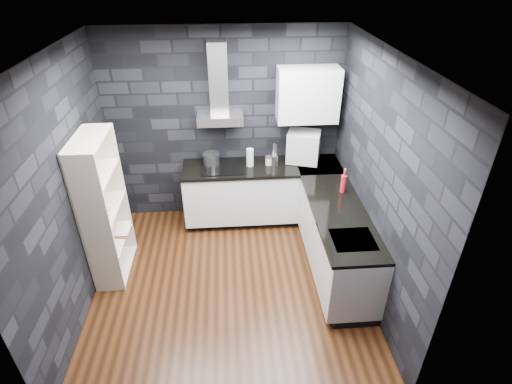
{
  "coord_description": "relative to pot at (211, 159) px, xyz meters",
  "views": [
    {
      "loc": [
        0.04,
        -3.58,
        3.49
      ],
      "look_at": [
        0.35,
        0.45,
        1.0
      ],
      "focal_mm": 28.0,
      "sensor_mm": 36.0,
      "label": 1
    }
  ],
  "objects": [
    {
      "name": "sink_rim",
      "position": [
        1.5,
        -1.8,
        -0.09
      ],
      "size": [
        0.44,
        0.4,
        0.01
      ],
      "primitive_type": "cube",
      "color": "silver",
      "rests_on": "counter_right_top"
    },
    {
      "name": "pot",
      "position": [
        0.0,
        0.0,
        0.0
      ],
      "size": [
        0.3,
        0.3,
        0.14
      ],
      "primitive_type": "cylinder",
      "rotation": [
        0.0,
        0.0,
        -0.41
      ],
      "color": "silver",
      "rests_on": "cooktop"
    },
    {
      "name": "toekick_right",
      "position": [
        1.54,
        -1.3,
        -0.93
      ],
      "size": [
        0.5,
        1.78,
        0.1
      ],
      "primitive_type": "cube",
      "color": "black",
      "rests_on": "ground"
    },
    {
      "name": "hood_chimney",
      "position": [
        0.15,
        0.1,
        1.09
      ],
      "size": [
        0.24,
        0.2,
        0.9
      ],
      "primitive_type": "cube",
      "color": "silver",
      "rests_on": "hood_body"
    },
    {
      "name": "red_bottle",
      "position": [
        1.63,
        -0.86,
        0.03
      ],
      "size": [
        0.08,
        0.08,
        0.23
      ],
      "primitive_type": "cylinder",
      "rotation": [
        0.0,
        0.0,
        -0.28
      ],
      "color": "red",
      "rests_on": "counter_right_top"
    },
    {
      "name": "counter_right_top",
      "position": [
        1.49,
        -1.3,
        -0.1
      ],
      "size": [
        0.62,
        1.8,
        0.04
      ],
      "primitive_type": "cube",
      "color": "black",
      "rests_on": "counter_right_cab"
    },
    {
      "name": "upper_cabinet",
      "position": [
        1.3,
        0.03,
        0.87
      ],
      "size": [
        0.8,
        0.35,
        0.7
      ],
      "primitive_type": "cube",
      "color": "silver",
      "rests_on": "wall_back"
    },
    {
      "name": "counter_back_cab",
      "position": [
        0.7,
        -0.1,
        -0.5
      ],
      "size": [
        2.2,
        0.6,
        0.76
      ],
      "primitive_type": "cube",
      "color": "silver",
      "rests_on": "ground"
    },
    {
      "name": "wall_front",
      "position": [
        0.2,
        -3.02,
        0.37
      ],
      "size": [
        3.2,
        0.05,
        2.7
      ],
      "primitive_type": "cube",
      "color": "black",
      "rests_on": "ground"
    },
    {
      "name": "book_second",
      "position": [
        -1.2,
        -0.88,
        -0.39
      ],
      "size": [
        0.18,
        0.03,
        0.25
      ],
      "primitive_type": "imported",
      "rotation": [
        0.0,
        0.0,
        -0.06
      ],
      "color": "#B2B2B2",
      "rests_on": "bookshelf"
    },
    {
      "name": "counter_right_cab",
      "position": [
        1.5,
        -1.3,
        -0.5
      ],
      "size": [
        0.6,
        1.8,
        0.76
      ],
      "primitive_type": "cube",
      "color": "silver",
      "rests_on": "ground"
    },
    {
      "name": "cooktop",
      "position": [
        0.15,
        -0.1,
        -0.07
      ],
      "size": [
        0.58,
        0.5,
        0.01
      ],
      "primitive_type": "cube",
      "color": "black",
      "rests_on": "counter_back_top"
    },
    {
      "name": "counter_back_top",
      "position": [
        0.7,
        -0.11,
        -0.1
      ],
      "size": [
        2.2,
        0.62,
        0.04
      ],
      "primitive_type": "cube",
      "color": "black",
      "rests_on": "counter_back_cab"
    },
    {
      "name": "ground",
      "position": [
        0.2,
        -1.4,
        -0.98
      ],
      "size": [
        3.2,
        3.2,
        0.0
      ],
      "primitive_type": "plane",
      "color": "#3F200E"
    },
    {
      "name": "wall_right",
      "position": [
        1.83,
        -1.4,
        0.37
      ],
      "size": [
        0.05,
        3.2,
        2.7
      ],
      "primitive_type": "cube",
      "color": "black",
      "rests_on": "ground"
    },
    {
      "name": "counter_corner_top",
      "position": [
        1.5,
        -0.1,
        -0.1
      ],
      "size": [
        0.62,
        0.62,
        0.04
      ],
      "primitive_type": "cube",
      "color": "black",
      "rests_on": "counter_right_cab"
    },
    {
      "name": "appliance_garage",
      "position": [
        1.28,
        -0.0,
        0.15
      ],
      "size": [
        0.51,
        0.45,
        0.43
      ],
      "primitive_type": "cube",
      "rotation": [
        0.0,
        0.0,
        -0.3
      ],
      "color": "#B2B5BA",
      "rests_on": "counter_back_top"
    },
    {
      "name": "bookshelf",
      "position": [
        -1.22,
        -1.04,
        -0.08
      ],
      "size": [
        0.39,
        0.82,
        1.8
      ],
      "primitive_type": "cube",
      "rotation": [
        0.0,
        0.0,
        0.06
      ],
      "color": "beige",
      "rests_on": "ground"
    },
    {
      "name": "wall_left",
      "position": [
        -1.42,
        -1.4,
        0.37
      ],
      "size": [
        0.05,
        3.2,
        2.7
      ],
      "primitive_type": "cube",
      "color": "black",
      "rests_on": "ground"
    },
    {
      "name": "utensil_crock",
      "position": [
        0.87,
        -0.07,
        -0.01
      ],
      "size": [
        0.12,
        0.12,
        0.14
      ],
      "primitive_type": "cylinder",
      "rotation": [
        0.0,
        0.0,
        0.1
      ],
      "color": "silver",
      "rests_on": "counter_back_top"
    },
    {
      "name": "ceiling",
      "position": [
        0.2,
        -1.4,
        1.72
      ],
      "size": [
        3.2,
        3.2,
        0.0
      ],
      "primitive_type": "plane",
      "rotation": [
        3.14,
        0.0,
        0.0
      ],
      "color": "white"
    },
    {
      "name": "toekick_back",
      "position": [
        0.7,
        -0.06,
        -0.93
      ],
      "size": [
        2.18,
        0.5,
        0.1
      ],
      "primitive_type": "cube",
      "color": "black",
      "rests_on": "ground"
    },
    {
      "name": "book_red",
      "position": [
        -1.21,
        -0.89,
        -0.41
      ],
      "size": [
        0.18,
        0.06,
        0.25
      ],
      "primitive_type": "imported",
      "rotation": [
        0.0,
        0.0,
        -0.19
      ],
      "color": "maroon",
      "rests_on": "bookshelf"
    },
    {
      "name": "wall_back",
      "position": [
        0.2,
        0.23,
        0.37
      ],
      "size": [
        3.2,
        0.05,
        2.7
      ],
      "primitive_type": "cube",
      "color": "black",
      "rests_on": "ground"
    },
    {
      "name": "storage_jar",
      "position": [
        0.79,
        -0.07,
        -0.02
      ],
      "size": [
        0.11,
        0.11,
        0.11
      ],
      "primitive_type": "cylinder",
      "rotation": [
        0.0,
        0.0,
        0.26
      ],
      "color": "tan",
      "rests_on": "counter_back_top"
    },
    {
      "name": "fruit_bowl",
      "position": [
        -1.22,
        -1.15,
        -0.04
      ],
      "size": [
        0.27,
        0.27,
        0.06
      ],
      "primitive_type": "imported",
      "rotation": [
        0.0,
        0.0,
        0.18
      ],
      "color": "white",
      "rests_on": "bookshelf"
    },
    {
      "name": "hood_body",
      "position": [
        0.15,
        0.03,
        0.58
      ],
      "size": [
        0.6,
        0.34,
        0.12
      ],
      "primitive_type": "cube",
      "color": "silver",
      "rests_on": "wall_back"
    },
    {
      "name": "glass_vase",
      "position": [
        0.53,
        -0.08,
        0.04
      ],
      "size": [
        0.11,
        0.11,
        0.25
      ],
      "primitive_type": "cylinder",
      "rotation": [
        0.0,
        0.0,
        0.09
      ],
      "color": "silver",
      "rests_on": "counter_back_top"
    }
  ]
}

